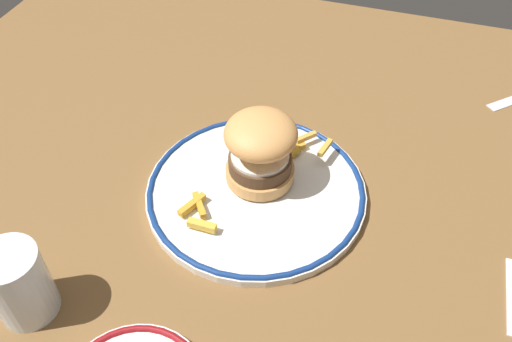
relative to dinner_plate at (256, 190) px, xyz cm
name	(u,v)px	position (x,y,z in cm)	size (l,w,h in cm)	color
ground_plane	(240,189)	(-3.13, 1.99, -2.84)	(119.75, 108.31, 4.00)	brown
dinner_plate	(256,190)	(0.00, 0.00, 0.00)	(29.91, 29.91, 1.60)	white
burger	(261,149)	(-0.04, 2.03, 5.95)	(10.71, 11.03, 10.30)	tan
fries_pile	(256,171)	(-0.75, 2.18, 1.35)	(16.25, 23.54, 2.22)	gold
water_glass	(20,287)	(-19.10, -24.55, 3.39)	(6.68, 6.68, 9.57)	silver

